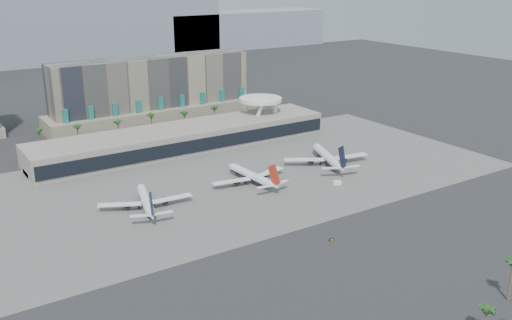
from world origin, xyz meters
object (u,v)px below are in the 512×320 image
airliner_right (328,157)px  service_vehicle_b (337,183)px  service_vehicle_a (121,205)px  taxiway_sign (332,240)px  airliner_left (146,201)px  airliner_centre (252,176)px

airliner_right → service_vehicle_b: size_ratio=12.32×
service_vehicle_a → taxiway_sign: (54.03, -72.18, -0.54)m
airliner_left → service_vehicle_b: 88.05m
airliner_centre → service_vehicle_b: airliner_centre is taller
airliner_left → service_vehicle_a: size_ratio=9.89×
taxiway_sign → airliner_centre: bearing=80.7°
airliner_centre → airliner_right: bearing=-1.8°
service_vehicle_b → airliner_left: bearing=-176.3°
airliner_left → service_vehicle_a: airliner_left is taller
airliner_left → taxiway_sign: 79.51m
airliner_centre → service_vehicle_b: 39.93m
airliner_centre → service_vehicle_a: (-61.69, 5.44, -2.59)m
airliner_left → airliner_right: (100.02, 2.69, 0.50)m
airliner_right → taxiway_sign: bearing=-108.7°
service_vehicle_a → taxiway_sign: 90.16m
service_vehicle_b → airliner_right: bearing=77.2°
airliner_right → taxiway_sign: 87.16m
airliner_left → airliner_centre: airliner_centre is taller
airliner_centre → airliner_right: airliner_right is taller
airliner_left → service_vehicle_b: (85.22, -22.00, -2.62)m
service_vehicle_a → service_vehicle_b: service_vehicle_a is taller
airliner_left → airliner_centre: bearing=16.6°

